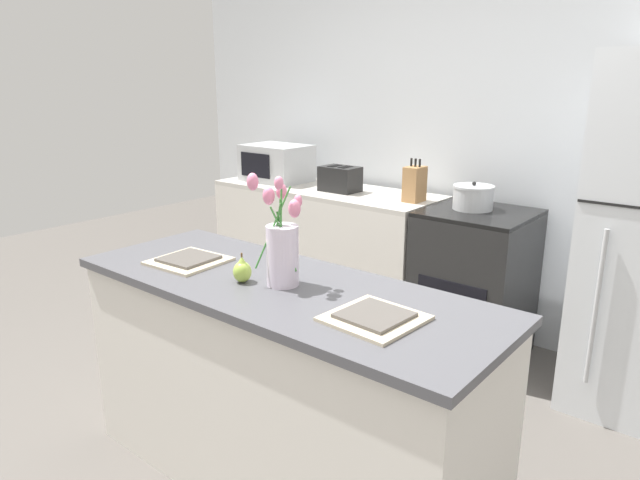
{
  "coord_description": "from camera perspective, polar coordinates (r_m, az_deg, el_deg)",
  "views": [
    {
      "loc": [
        1.44,
        -1.51,
        1.66
      ],
      "look_at": [
        0.0,
        0.25,
        1.01
      ],
      "focal_mm": 32.0,
      "sensor_mm": 36.0,
      "label": 1
    }
  ],
  "objects": [
    {
      "name": "ground_plane",
      "position": [
        2.66,
        -3.7,
        -22.69
      ],
      "size": [
        10.0,
        10.0,
        0.0
      ],
      "primitive_type": "plane",
      "color": "#59544F"
    },
    {
      "name": "back_wall",
      "position": [
        3.8,
        17.27,
        10.5
      ],
      "size": [
        5.2,
        0.08,
        2.7
      ],
      "color": "silver",
      "rests_on": "ground_plane"
    },
    {
      "name": "kitchen_island",
      "position": [
        2.41,
        -3.89,
        -14.32
      ],
      "size": [
        1.8,
        0.66,
        0.89
      ],
      "color": "silver",
      "rests_on": "ground_plane"
    },
    {
      "name": "back_counter",
      "position": [
        4.17,
        0.51,
        -0.94
      ],
      "size": [
        1.68,
        0.6,
        0.91
      ],
      "color": "silver",
      "rests_on": "ground_plane"
    },
    {
      "name": "stove_range",
      "position": [
        3.59,
        15.11,
        -4.3
      ],
      "size": [
        0.6,
        0.61,
        0.91
      ],
      "color": "black",
      "rests_on": "ground_plane"
    },
    {
      "name": "flower_vase",
      "position": [
        2.16,
        -3.9,
        -0.69
      ],
      "size": [
        0.17,
        0.17,
        0.44
      ],
      "color": "silver",
      "rests_on": "kitchen_island"
    },
    {
      "name": "pear_figurine",
      "position": [
        2.23,
        -7.78,
        -3.05
      ],
      "size": [
        0.07,
        0.07,
        0.12
      ],
      "color": "#9EBC47",
      "rests_on": "kitchen_island"
    },
    {
      "name": "plate_setting_left",
      "position": [
        2.52,
        -12.99,
        -1.97
      ],
      "size": [
        0.3,
        0.3,
        0.02
      ],
      "color": "beige",
      "rests_on": "kitchen_island"
    },
    {
      "name": "plate_setting_right",
      "position": [
        1.89,
        5.47,
        -7.7
      ],
      "size": [
        0.3,
        0.3,
        0.02
      ],
      "color": "beige",
      "rests_on": "kitchen_island"
    },
    {
      "name": "toaster",
      "position": [
        3.92,
        2.01,
        6.13
      ],
      "size": [
        0.28,
        0.18,
        0.17
      ],
      "color": "black",
      "rests_on": "back_counter"
    },
    {
      "name": "cooking_pot",
      "position": [
        3.49,
        15.06,
        4.14
      ],
      "size": [
        0.24,
        0.24,
        0.17
      ],
      "color": "#B2B5B7",
      "rests_on": "stove_range"
    },
    {
      "name": "microwave",
      "position": [
        4.34,
        -4.37,
        7.69
      ],
      "size": [
        0.48,
        0.37,
        0.27
      ],
      "color": "#B7BABC",
      "rests_on": "back_counter"
    },
    {
      "name": "knife_block",
      "position": [
        3.63,
        9.44,
        5.55
      ],
      "size": [
        0.1,
        0.14,
        0.27
      ],
      "color": "#A37547",
      "rests_on": "back_counter"
    }
  ]
}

